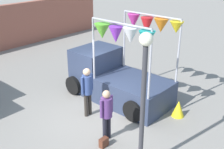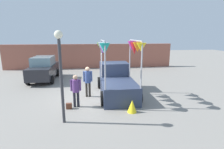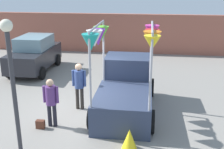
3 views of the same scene
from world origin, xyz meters
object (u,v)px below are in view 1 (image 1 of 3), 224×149
at_px(vendor_truck, 114,74).
at_px(handbag, 104,142).
at_px(person_customer, 107,110).
at_px(folded_kite_bundle_sunflower, 178,109).
at_px(street_lamp, 144,86).
at_px(person_vendor, 87,87).

height_order(vendor_truck, handbag, vendor_truck).
distance_m(person_customer, folded_kite_bundle_sunflower, 2.90).
height_order(vendor_truck, person_customer, vendor_truck).
bearing_deg(vendor_truck, street_lamp, -129.60).
relative_size(person_customer, folded_kite_bundle_sunflower, 2.76).
distance_m(vendor_truck, person_customer, 2.85).
xyz_separation_m(street_lamp, folded_kite_bundle_sunflower, (3.04, 0.58, -2.15)).
xyz_separation_m(vendor_truck, folded_kite_bundle_sunflower, (0.34, -2.68, -0.65)).
relative_size(handbag, street_lamp, 0.08).
distance_m(vendor_truck, folded_kite_bundle_sunflower, 2.78).
bearing_deg(handbag, person_vendor, 60.27).
bearing_deg(person_customer, person_vendor, 67.86).
bearing_deg(person_customer, handbag, -150.26).
relative_size(vendor_truck, person_vendor, 2.30).
bearing_deg(vendor_truck, person_customer, -143.54).
bearing_deg(street_lamp, folded_kite_bundle_sunflower, 10.88).
height_order(vendor_truck, street_lamp, street_lamp).
relative_size(vendor_truck, person_customer, 2.48).
bearing_deg(folded_kite_bundle_sunflower, vendor_truck, 97.24).
xyz_separation_m(vendor_truck, handbag, (-2.64, -1.89, -0.81)).
height_order(person_customer, handbag, person_customer).
bearing_deg(person_vendor, person_customer, -112.14).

